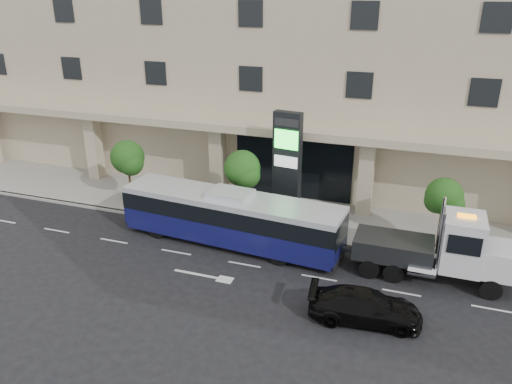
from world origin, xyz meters
TOP-DOWN VIEW (x-y plane):
  - ground at (0.00, 0.00)m, footprint 120.00×120.00m
  - sidewalk at (0.00, 5.00)m, footprint 120.00×6.00m
  - curb at (0.00, 2.00)m, footprint 120.00×0.30m
  - convention_center at (-0.00, 15.42)m, footprint 60.00×17.60m
  - tree_left at (-9.97, 3.59)m, footprint 2.27×2.20m
  - tree_mid at (-1.97, 3.59)m, footprint 2.28×2.20m
  - tree_right at (9.53, 3.59)m, footprint 2.10×2.00m
  - city_bus at (-1.53, 0.47)m, footprint 12.84×3.72m
  - tow_truck at (9.66, 0.30)m, footprint 8.82×2.29m
  - black_sedan at (6.59, -4.22)m, footprint 5.05×2.50m
  - signage_pylon at (0.57, 4.35)m, footprint 1.75×0.83m

SIDE VIEW (x-z plane):
  - ground at x=0.00m, z-range 0.00..0.00m
  - sidewalk at x=0.00m, z-range 0.00..0.15m
  - curb at x=0.00m, z-range 0.00..0.15m
  - black_sedan at x=6.59m, z-range 0.00..1.41m
  - city_bus at x=-1.53m, z-range 0.03..3.24m
  - tow_truck at x=9.66m, z-range -0.36..3.67m
  - tree_right at x=9.53m, z-range 1.01..5.06m
  - tree_left at x=-9.97m, z-range 1.00..5.22m
  - tree_mid at x=-1.97m, z-range 1.07..5.45m
  - signage_pylon at x=0.57m, z-range 0.20..6.95m
  - convention_center at x=0.00m, z-range -0.03..19.97m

